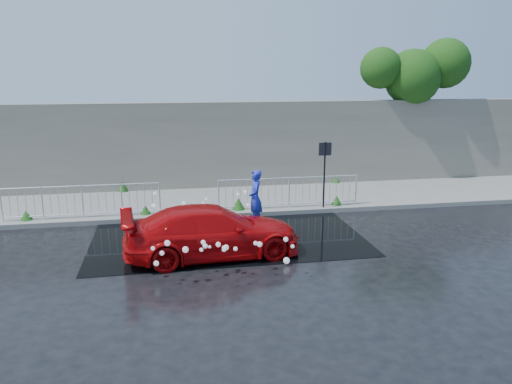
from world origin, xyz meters
The scene contains 13 objects.
ground centered at (0.00, 0.00, 0.00)m, with size 90.00×90.00×0.00m, color black.
pavement centered at (0.00, 5.00, 0.07)m, with size 30.00×4.00×0.15m, color slate.
curb centered at (0.00, 3.00, 0.08)m, with size 30.00×0.25×0.16m, color slate.
retaining_wall centered at (0.00, 7.20, 1.90)m, with size 30.00×0.60×3.50m, color #6A665A.
puddle centered at (0.50, 1.00, 0.01)m, with size 8.00×5.00×0.01m, color black.
sign_post centered at (4.20, 3.10, 1.72)m, with size 0.45×0.06×2.50m.
tree centered at (9.74, 7.42, 4.82)m, with size 4.97×2.45×6.29m.
railing_left centered at (-4.00, 3.35, 0.74)m, with size 5.05×0.05×1.10m.
railing_right centered at (3.00, 3.35, 0.74)m, with size 5.05×0.05×1.10m.
weeds centered at (-0.18, 4.54, 0.33)m, with size 12.17×3.93×0.41m.
water_spray centered at (-0.23, -0.08, 0.65)m, with size 3.70×5.42×1.08m.
red_car centered at (-0.09, -0.54, 0.69)m, with size 1.92×4.73×1.37m, color #AE0608.
person centered at (1.52, 1.89, 0.92)m, with size 0.67×0.44×1.84m, color #2531BA.
Camera 1 is at (-1.23, -13.29, 4.89)m, focal length 35.00 mm.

